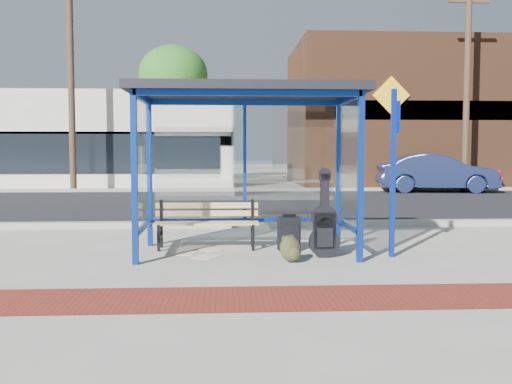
{
  "coord_description": "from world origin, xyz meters",
  "views": [
    {
      "loc": [
        -0.31,
        -8.28,
        1.49
      ],
      "look_at": [
        0.15,
        0.2,
        0.89
      ],
      "focal_mm": 40.0,
      "sensor_mm": 36.0,
      "label": 1
    }
  ],
  "objects": [
    {
      "name": "newspaper_a",
      "position": [
        -0.56,
        0.36,
        0.0
      ],
      "size": [
        0.48,
        0.48,
        0.01
      ],
      "primitive_type": "cube",
      "rotation": [
        0.0,
        0.0,
        -0.78
      ],
      "color": "white",
      "rests_on": "ground"
    },
    {
      "name": "utility_pole_east",
      "position": [
        9.0,
        13.4,
        4.11
      ],
      "size": [
        1.6,
        0.24,
        8.0
      ],
      "color": "#4C3826",
      "rests_on": "ground"
    },
    {
      "name": "far_sidewalk",
      "position": [
        0.0,
        15.0,
        0.0
      ],
      "size": [
        60.0,
        4.0,
        0.01
      ],
      "primitive_type": "cube",
      "color": "#B2ADA0",
      "rests_on": "ground"
    },
    {
      "name": "bus_shelter",
      "position": [
        0.0,
        0.07,
        2.07
      ],
      "size": [
        3.3,
        1.8,
        2.42
      ],
      "color": "navy",
      "rests_on": "ground"
    },
    {
      "name": "curb_near",
      "position": [
        0.0,
        2.9,
        0.06
      ],
      "size": [
        60.0,
        0.25,
        0.12
      ],
      "primitive_type": "cube",
      "color": "gray",
      "rests_on": "ground"
    },
    {
      "name": "street_asphalt",
      "position": [
        0.0,
        8.0,
        0.0
      ],
      "size": [
        60.0,
        10.0,
        0.0
      ],
      "primitive_type": "cube",
      "color": "black",
      "rests_on": "ground"
    },
    {
      "name": "brick_paver_strip",
      "position": [
        0.0,
        -2.6,
        0.01
      ],
      "size": [
        60.0,
        1.0,
        0.01
      ],
      "primitive_type": "cube",
      "color": "maroon",
      "rests_on": "ground"
    },
    {
      "name": "storefront_brown",
      "position": [
        8.0,
        18.49,
        3.2
      ],
      "size": [
        10.0,
        7.08,
        6.4
      ],
      "color": "#59331E",
      "rests_on": "ground"
    },
    {
      "name": "utility_pole_west",
      "position": [
        -6.0,
        13.4,
        4.11
      ],
      "size": [
        1.6,
        0.24,
        8.0
      ],
      "color": "#4C3826",
      "rests_on": "ground"
    },
    {
      "name": "bench",
      "position": [
        -0.6,
        0.45,
        0.43
      ],
      "size": [
        1.6,
        0.41,
        0.75
      ],
      "rotation": [
        0.0,
        0.0,
        -0.02
      ],
      "color": "black",
      "rests_on": "ground"
    },
    {
      "name": "tree_right",
      "position": [
        12.5,
        22.0,
        5.45
      ],
      "size": [
        3.6,
        3.6,
        7.03
      ],
      "color": "#4C3826",
      "rests_on": "ground"
    },
    {
      "name": "fire_hydrant",
      "position": [
        10.76,
        14.19,
        0.4
      ],
      "size": [
        0.34,
        0.22,
        0.75
      ],
      "rotation": [
        0.0,
        0.0,
        -0.36
      ],
      "color": "red",
      "rests_on": "ground"
    },
    {
      "name": "ground",
      "position": [
        0.0,
        0.0,
        0.0
      ],
      "size": [
        120.0,
        120.0,
        0.0
      ],
      "primitive_type": "plane",
      "color": "#B2ADA0",
      "rests_on": "ground"
    },
    {
      "name": "sign_post",
      "position": [
        2.05,
        -0.39,
        1.33
      ],
      "size": [
        0.1,
        0.3,
        2.36
      ],
      "rotation": [
        0.0,
        0.0,
        -0.05
      ],
      "color": "#0D2794",
      "rests_on": "ground"
    },
    {
      "name": "tree_mid",
      "position": [
        -3.0,
        22.0,
        5.45
      ],
      "size": [
        3.6,
        3.6,
        7.03
      ],
      "color": "#4C3826",
      "rests_on": "ground"
    },
    {
      "name": "newspaper_c",
      "position": [
        -0.89,
        0.01,
        0.0
      ],
      "size": [
        0.36,
        0.42,
        0.01
      ],
      "primitive_type": "cube",
      "rotation": [
        0.0,
        0.0,
        1.32
      ],
      "color": "white",
      "rests_on": "ground"
    },
    {
      "name": "newspaper_b",
      "position": [
        -0.57,
        -0.26,
        0.0
      ],
      "size": [
        0.46,
        0.49,
        0.01
      ],
      "primitive_type": "cube",
      "rotation": [
        0.0,
        0.0,
        -2.06
      ],
      "color": "white",
      "rests_on": "ground"
    },
    {
      "name": "guitar_bag",
      "position": [
        1.08,
        -0.37,
        0.43
      ],
      "size": [
        0.44,
        0.13,
        1.19
      ],
      "rotation": [
        0.0,
        0.0,
        0.02
      ],
      "color": "black",
      "rests_on": "ground"
    },
    {
      "name": "suitcase",
      "position": [
        0.65,
        0.19,
        0.26
      ],
      "size": [
        0.34,
        0.25,
        0.56
      ],
      "rotation": [
        0.0,
        0.0,
        0.14
      ],
      "color": "black",
      "rests_on": "ground"
    },
    {
      "name": "parked_car",
      "position": [
        7.48,
        12.29,
        0.7
      ],
      "size": [
        4.42,
        1.99,
        1.41
      ],
      "primitive_type": "imported",
      "rotation": [
        0.0,
        0.0,
        1.45
      ],
      "color": "#1B254E",
      "rests_on": "ground"
    },
    {
      "name": "backpack",
      "position": [
        0.57,
        -0.71,
        0.17
      ],
      "size": [
        0.37,
        0.35,
        0.36
      ],
      "rotation": [
        0.0,
        0.0,
        0.4
      ],
      "color": "#2F311B",
      "rests_on": "ground"
    },
    {
      "name": "curb_far",
      "position": [
        0.0,
        13.1,
        0.06
      ],
      "size": [
        60.0,
        0.25,
        0.12
      ],
      "primitive_type": "cube",
      "color": "gray",
      "rests_on": "ground"
    },
    {
      "name": "storefront_white",
      "position": [
        -9.0,
        17.99,
        2.0
      ],
      "size": [
        18.0,
        6.04,
        4.0
      ],
      "color": "silver",
      "rests_on": "ground"
    }
  ]
}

